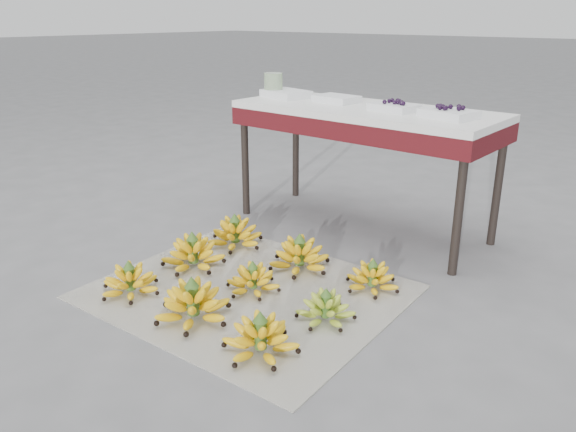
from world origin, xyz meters
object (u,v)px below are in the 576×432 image
Objects in this scene: vendor_table at (365,122)px; tray_far_right at (449,113)px; bunch_back_right at (372,278)px; bunch_front_center at (193,305)px; bunch_back_left at (235,235)px; tray_left at (336,99)px; tray_far_left at (286,94)px; newspaper_mat at (248,292)px; glass_jar at (273,85)px; bunch_mid_right at (326,309)px; bunch_front_right at (261,339)px; bunch_back_center at (300,256)px; tray_right at (394,107)px; bunch_mid_left at (193,254)px; bunch_front_left at (130,282)px; bunch_mid_center at (253,281)px.

vendor_table is 0.49m from tray_far_right.
bunch_back_right is 0.88m from tray_far_right.
bunch_front_center is 0.76m from bunch_back_left.
tray_far_left is at bearing -173.85° from tray_left.
newspaper_mat is 9.08× the size of glass_jar.
bunch_mid_right is (0.41, 0.33, -0.01)m from bunch_front_center.
bunch_front_right is at bearing -40.58° from newspaper_mat.
bunch_front_center is 0.95× the size of bunch_back_left.
bunch_front_right is at bearing -92.73° from tray_far_right.
vendor_table reaches higher than bunch_front_right.
tray_far_right reaches higher than bunch_back_center.
bunch_back_center is 1.39× the size of tray_right.
bunch_front_right is 0.84× the size of bunch_mid_left.
bunch_back_left reaches higher than bunch_front_right.
bunch_front_right reaches higher than bunch_back_right.
bunch_front_center is 1.20× the size of bunch_front_right.
bunch_back_center is (0.40, 0.67, 0.01)m from bunch_front_left.
bunch_back_center reaches higher than bunch_front_right.
bunch_mid_right is at bearing 76.12° from bunch_front_right.
bunch_mid_center is at bearing 100.22° from bunch_front_center.
bunch_mid_left is 1.21m from glass_jar.
newspaper_mat is 0.06m from bunch_mid_center.
tray_right is 1.81× the size of glass_jar.
bunch_mid_right is at bearing -43.60° from tray_far_left.
tray_far_left is at bearing 120.47° from bunch_front_right.
bunch_back_center is at bearing 90.06° from bunch_mid_center.
bunch_back_left is 1.41× the size of bunch_back_right.
bunch_mid_center is 1.21m from tray_far_right.
bunch_back_center is 0.38m from bunch_back_right.
vendor_table reaches higher than bunch_front_center.
tray_far_right is at bearing 60.89° from bunch_back_left.
newspaper_mat is 1.20m from tray_right.
tray_far_left reaches higher than tray_left.
vendor_table is at bearing 104.20° from bunch_mid_right.
bunch_mid_center is 1.32m from tray_far_left.
bunch_front_right is at bearing 7.44° from bunch_front_left.
tray_right reaches higher than bunch_front_left.
bunch_front_left is 1.49m from tray_far_left.
bunch_front_left is 0.20× the size of vendor_table.
tray_far_left is at bearing 105.55° from bunch_front_left.
newspaper_mat is 1.16m from vendor_table.
glass_jar reaches higher than vendor_table.
tray_left is 0.43m from glass_jar.
bunch_mid_left is at bearing -147.15° from bunch_back_right.
tray_right reaches higher than bunch_back_center.
tray_far_left is at bearing 12.55° from glass_jar.
vendor_table is 0.65m from glass_jar.
glass_jar is (-1.12, 0.02, 0.05)m from tray_far_right.
newspaper_mat is at bearing 133.04° from bunch_front_right.
bunch_mid_right is 2.00× the size of glass_jar.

